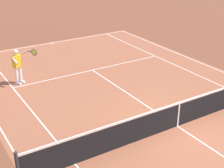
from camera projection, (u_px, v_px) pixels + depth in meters
name	position (u px, v px, depth m)	size (l,w,h in m)	color
ground_plane	(177.00, 126.00, 11.92)	(60.00, 60.00, 0.00)	brown
court_slab	(177.00, 126.00, 11.92)	(24.20, 11.40, 0.00)	#935138
court_line_markings	(177.00, 126.00, 11.91)	(23.85, 11.05, 0.01)	white
tennis_net	(178.00, 114.00, 11.71)	(0.10, 11.70, 1.08)	#2D2D33
tennis_player_near	(18.00, 65.00, 15.00)	(0.86, 1.00, 1.70)	white
tennis_ball	(145.00, 106.00, 13.22)	(0.07, 0.07, 0.07)	#CCE01E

